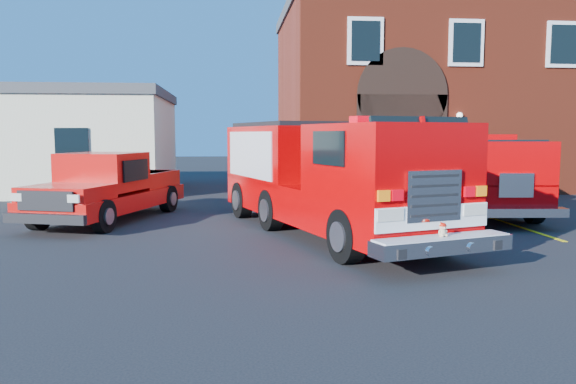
{
  "coord_description": "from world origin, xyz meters",
  "views": [
    {
      "loc": [
        -1.15,
        -12.5,
        2.48
      ],
      "look_at": [
        0.0,
        -1.2,
        1.3
      ],
      "focal_mm": 35.0,
      "sensor_mm": 36.0,
      "label": 1
    }
  ],
  "objects": [
    {
      "name": "pickup_truck",
      "position": [
        -4.65,
        3.95,
        0.92
      ],
      "size": [
        3.87,
        6.32,
        1.95
      ],
      "color": "black",
      "rests_on": "ground"
    },
    {
      "name": "fire_station",
      "position": [
        8.99,
        13.98,
        4.25
      ],
      "size": [
        15.2,
        10.2,
        8.45
      ],
      "color": "maroon",
      "rests_on": "ground"
    },
    {
      "name": "parking_stripe_mid",
      "position": [
        6.5,
        4.0,
        0.0
      ],
      "size": [
        0.12,
        3.0,
        0.01
      ],
      "primitive_type": "cube",
      "color": "yellow",
      "rests_on": "ground"
    },
    {
      "name": "parking_stripe_far",
      "position": [
        6.5,
        7.0,
        0.0
      ],
      "size": [
        0.12,
        3.0,
        0.01
      ],
      "primitive_type": "cube",
      "color": "yellow",
      "rests_on": "ground"
    },
    {
      "name": "side_building",
      "position": [
        -9.0,
        13.0,
        2.2
      ],
      "size": [
        10.2,
        8.2,
        4.35
      ],
      "color": "beige",
      "rests_on": "ground"
    },
    {
      "name": "fire_engine",
      "position": [
        1.14,
        1.18,
        1.46
      ],
      "size": [
        5.1,
        9.5,
        2.82
      ],
      "color": "black",
      "rests_on": "ground"
    },
    {
      "name": "ground",
      "position": [
        0.0,
        0.0,
        0.0
      ],
      "size": [
        100.0,
        100.0,
        0.0
      ],
      "primitive_type": "plane",
      "color": "black",
      "rests_on": "ground"
    },
    {
      "name": "secondary_truck",
      "position": [
        6.46,
        4.83,
        1.34
      ],
      "size": [
        2.98,
        7.76,
        2.46
      ],
      "color": "black",
      "rests_on": "ground"
    },
    {
      "name": "parking_stripe_near",
      "position": [
        6.5,
        1.0,
        0.0
      ],
      "size": [
        0.12,
        3.0,
        0.01
      ],
      "primitive_type": "cube",
      "color": "yellow",
      "rests_on": "ground"
    }
  ]
}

